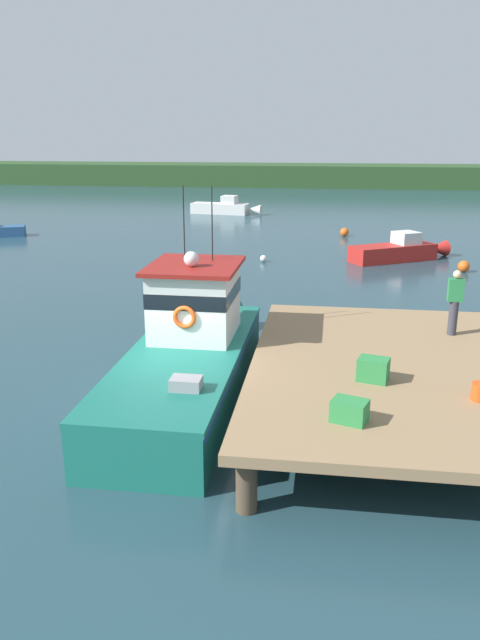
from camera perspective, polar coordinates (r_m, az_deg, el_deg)
ground_plane at (r=14.82m, az=-5.83°, el=-7.39°), size 200.00×200.00×0.00m
dock at (r=14.08m, az=13.42°, el=-4.38°), size 6.00×9.00×1.20m
main_fishing_boat at (r=15.05m, az=-4.54°, el=-2.84°), size 2.58×9.81×4.80m
crate_single_by_cleat at (r=11.14m, az=9.93°, el=-8.13°), size 0.71×0.61×0.39m
crate_stack_near_edge at (r=12.97m, az=12.01°, el=-4.42°), size 0.69×0.58×0.47m
bait_bucket at (r=12.63m, az=20.98°, el=-6.12°), size 0.32×0.32×0.34m
deckhand_by_the_boat at (r=16.23m, az=18.93°, el=1.64°), size 0.36×0.22×1.63m
moored_boat_outer_mooring at (r=31.76m, az=14.28°, el=6.13°), size 5.17×3.71×1.37m
moored_boat_mid_harbor at (r=48.73m, az=-1.39°, el=10.18°), size 5.55×2.03×1.39m
mooring_buoy_channel_marker at (r=38.53m, az=9.48°, el=7.89°), size 0.52×0.52×0.52m
mooring_buoy_outer at (r=30.44m, az=2.14°, el=5.61°), size 0.33×0.33×0.33m
mooring_buoy_spare_mooring at (r=29.89m, az=19.67°, el=4.62°), size 0.52×0.52×0.52m
far_shoreline at (r=75.33m, az=5.67°, el=12.98°), size 120.00×8.00×2.40m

